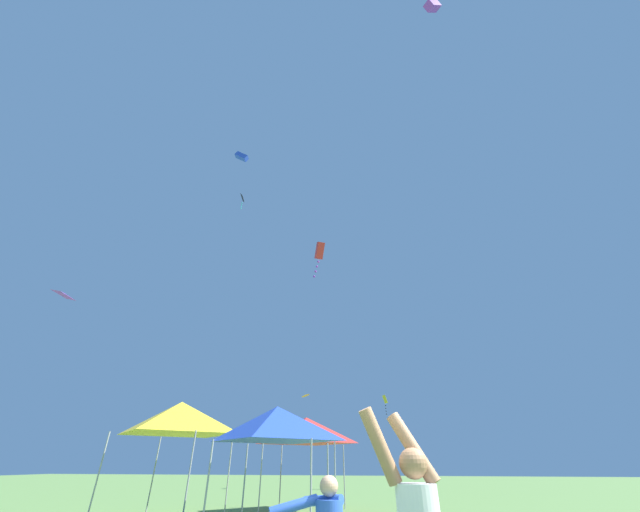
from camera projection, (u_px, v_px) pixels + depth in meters
name	position (u px, v px, depth m)	size (l,w,h in m)	color
canopy_tent_red	(306.00, 430.00, 15.92)	(3.28, 3.28, 3.51)	#9E9EA3
canopy_tent_blue	(277.00, 424.00, 11.09)	(3.07, 3.07, 3.29)	#9E9EA3
canopy_tent_yellow	(179.00, 418.00, 13.80)	(3.57, 3.57, 3.82)	#9E9EA3
kite_purple_box	(432.00, 6.00, 15.29)	(0.88, 0.81, 0.86)	purple
kite_purple_diamond	(64.00, 294.00, 19.48)	(1.28, 1.14, 0.46)	purple
kite_yellow_box	(385.00, 400.00, 29.54)	(0.43, 0.39, 1.49)	yellow
kite_black_diamond	(243.00, 199.00, 29.84)	(0.55, 0.64, 1.68)	black
kite_red_box	(319.00, 252.00, 12.97)	(0.46, 0.56, 1.45)	red
kite_orange_delta	(305.00, 395.00, 30.67)	(0.74, 0.75, 0.32)	orange
kite_blue_box	(242.00, 157.00, 34.58)	(1.36, 0.64, 1.07)	blue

